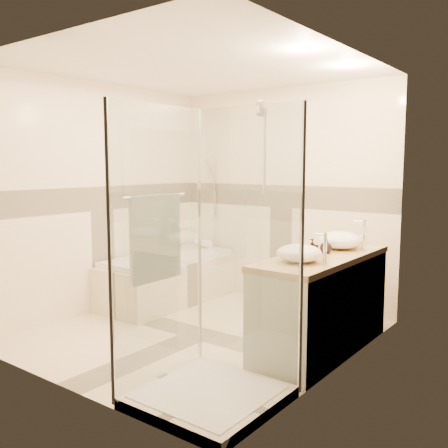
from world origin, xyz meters
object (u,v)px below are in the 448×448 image
Objects in this scene: vanity at (322,303)px; shower_enclosure at (203,325)px; amenity_bottle_b at (326,246)px; amenity_bottle_a at (312,248)px; vessel_sink_near at (340,240)px; bathtub at (169,276)px; vessel_sink_far at (299,253)px.

vanity is 0.79× the size of shower_enclosure.
vanity is 0.50m from amenity_bottle_b.
vanity is 10.15× the size of amenity_bottle_a.
shower_enclosure reaches higher than vessel_sink_near.
vessel_sink_near reaches higher than bathtub.
vanity is at bearing -87.15° from vessel_sink_near.
vanity is at bearing -78.52° from amenity_bottle_b.
amenity_bottle_b is (0.00, 0.26, -0.01)m from amenity_bottle_a.
vessel_sink_near is at bearing 90.00° from amenity_bottle_b.
amenity_bottle_b is (0.00, -0.30, -0.01)m from vessel_sink_near.
amenity_bottle_a is (-0.02, -0.16, 0.50)m from vanity.
vanity is 3.95× the size of vessel_sink_near.
amenity_bottle_a is at bearing -97.05° from vanity.
shower_enclosure is 1.75m from vessel_sink_near.
shower_enclosure reaches higher than bathtub.
shower_enclosure is 5.63× the size of vessel_sink_far.
amenity_bottle_a is 0.26m from amenity_bottle_b.
vessel_sink_near is at bearing 92.85° from vanity.
bathtub is at bearing 160.85° from vessel_sink_far.
bathtub is at bearing 173.26° from amenity_bottle_b.
shower_enclosure is at bearing -103.81° from amenity_bottle_a.
vessel_sink_near is at bearing 90.00° from vessel_sink_far.
shower_enclosure is 4.97× the size of vessel_sink_near.
vanity is 0.63m from vessel_sink_far.
amenity_bottle_a is at bearing -13.50° from bathtub.
vessel_sink_far is 0.23m from amenity_bottle_a.
shower_enclosure reaches higher than vessel_sink_far.
vessel_sink_near reaches higher than vessel_sink_far.
amenity_bottle_b reaches higher than vanity.
bathtub is at bearing 166.50° from amenity_bottle_a.
shower_enclosure reaches higher than amenity_bottle_a.
shower_enclosure is (-0.29, -1.27, 0.08)m from vanity.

